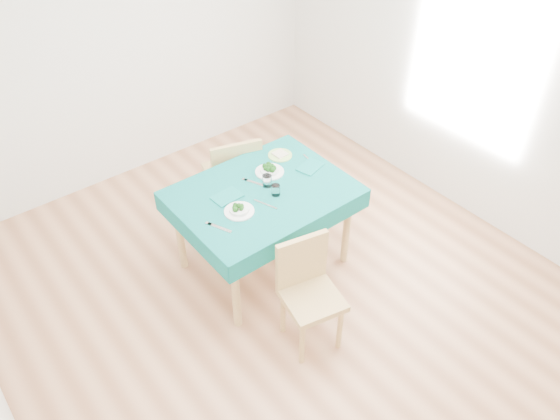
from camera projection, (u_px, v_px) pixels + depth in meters
room_shell at (280, 150)px, 3.44m from camera, size 4.02×4.52×2.73m
table at (264, 229)px, 4.32m from camera, size 1.29×0.98×0.76m
chair_near at (312, 295)px, 3.67m from camera, size 0.46×0.48×0.94m
chair_far at (231, 162)px, 4.73m from camera, size 0.56×0.59×1.09m
bowl_near at (239, 208)px, 3.87m from camera, size 0.22×0.22×0.07m
bowl_far at (270, 169)px, 4.24m from camera, size 0.23×0.23×0.07m
fork_near at (220, 228)px, 3.76m from camera, size 0.10×0.19×0.00m
knife_near at (265, 204)px, 3.96m from camera, size 0.08×0.19×0.00m
fork_far at (254, 182)px, 4.16m from camera, size 0.09×0.17×0.00m
knife_far at (310, 160)px, 4.38m from camera, size 0.04×0.19×0.00m
napkin_near at (227, 197)px, 4.01m from camera, size 0.22×0.16×0.01m
napkin_far at (310, 167)px, 4.31m from camera, size 0.23×0.19×0.01m
tumbler_center at (267, 181)px, 4.10m from camera, size 0.07×0.07×0.09m
tumbler_side at (276, 190)px, 4.02m from camera, size 0.07×0.07×0.09m
side_plate at (280, 155)px, 4.43m from camera, size 0.20×0.20×0.01m
bread_slice at (280, 154)px, 4.42m from camera, size 0.11×0.11×0.02m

